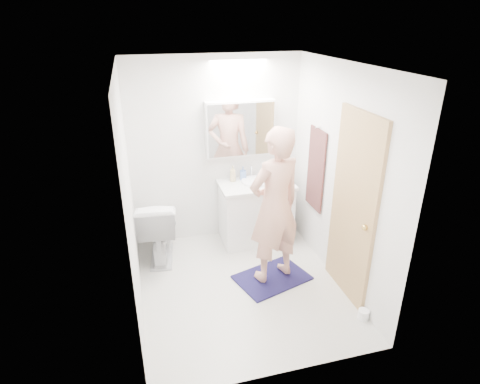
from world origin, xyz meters
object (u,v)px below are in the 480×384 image
object	(u,v)px
toothbrush_cup	(270,174)
person	(275,207)
vanity_cabinet	(256,213)
soap_bottle_b	(243,173)
toilet	(159,228)
soap_bottle_a	(233,174)
medicine_cabinet	(240,128)
toilet_paper_roll	(363,314)

from	to	relation	value
toothbrush_cup	person	bearing A→B (deg)	-106.57
vanity_cabinet	soap_bottle_b	size ratio (longest dim) A/B	5.19
soap_bottle_b	person	bearing A→B (deg)	-87.52
toilet	soap_bottle_b	distance (m)	1.29
soap_bottle_b	toothbrush_cup	world-z (taller)	soap_bottle_b
toilet	soap_bottle_a	xyz separation A→B (m)	(1.01, 0.26, 0.51)
vanity_cabinet	medicine_cabinet	bearing A→B (deg)	126.97
medicine_cabinet	person	world-z (taller)	medicine_cabinet
toothbrush_cup	toilet_paper_roll	distance (m)	2.14
toilet	toothbrush_cup	world-z (taller)	toothbrush_cup
soap_bottle_b	toilet_paper_roll	xyz separation A→B (m)	(0.71, -1.97, -0.86)
medicine_cabinet	person	size ratio (longest dim) A/B	0.50
toothbrush_cup	toilet_paper_roll	bearing A→B (deg)	-79.99
person	toothbrush_cup	size ratio (longest dim) A/B	19.56
medicine_cabinet	toilet_paper_roll	xyz separation A→B (m)	(0.75, -2.00, -1.45)
soap_bottle_a	toilet_paper_roll	bearing A→B (deg)	-66.14
vanity_cabinet	person	distance (m)	1.07
vanity_cabinet	toilet	bearing A→B (deg)	-174.88
vanity_cabinet	toilet	size ratio (longest dim) A/B	1.09
vanity_cabinet	toilet_paper_roll	size ratio (longest dim) A/B	8.18
soap_bottle_b	toilet_paper_roll	size ratio (longest dim) A/B	1.58
toilet	toothbrush_cup	distance (m)	1.61
soap_bottle_b	toothbrush_cup	distance (m)	0.37
toilet	toilet_paper_roll	bearing A→B (deg)	145.24
vanity_cabinet	soap_bottle_a	size ratio (longest dim) A/B	4.24
toothbrush_cup	soap_bottle_a	bearing A→B (deg)	-178.89
medicine_cabinet	toilet	bearing A→B (deg)	-163.88
person	toothbrush_cup	world-z (taller)	person
vanity_cabinet	medicine_cabinet	world-z (taller)	medicine_cabinet
person	toilet_paper_roll	size ratio (longest dim) A/B	16.03
medicine_cabinet	toilet	world-z (taller)	medicine_cabinet
medicine_cabinet	toothbrush_cup	xyz separation A→B (m)	(0.40, -0.05, -0.64)
soap_bottle_b	toilet	bearing A→B (deg)	-165.69
soap_bottle_a	person	bearing A→B (deg)	-79.78
medicine_cabinet	person	bearing A→B (deg)	-85.98
soap_bottle_a	toothbrush_cup	bearing A→B (deg)	1.11
toilet	toilet_paper_roll	world-z (taller)	toilet
toilet_paper_roll	vanity_cabinet	bearing A→B (deg)	108.16
toilet	person	size ratio (longest dim) A/B	0.47
medicine_cabinet	toothbrush_cup	bearing A→B (deg)	-7.10
soap_bottle_b	toothbrush_cup	xyz separation A→B (m)	(0.37, -0.02, -0.04)
toilet	soap_bottle_a	bearing A→B (deg)	-158.18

